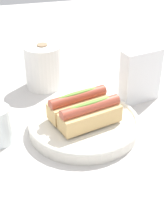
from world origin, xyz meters
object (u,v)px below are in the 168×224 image
Objects in this scene: hotdog_back at (78,104)px; napkin_box at (140,76)px; serving_bowl at (84,124)px; hotdog_front at (90,115)px; paper_towel_roll at (44,66)px.

napkin_box is at bearing 21.20° from hotdog_back.
serving_bowl is 1.74× the size of hotdog_back.
hotdog_back is at bearing 106.66° from serving_bowl.
paper_towel_roll reaches higher than hotdog_front.
serving_bowl is 0.05m from hotdog_back.
napkin_box reaches higher than paper_towel_roll.
hotdog_front is at bearing -77.68° from paper_towel_roll.
napkin_box is (0.19, 0.10, 0.06)m from serving_bowl.
paper_towel_roll is (-0.05, 0.23, 0.01)m from hotdog_back.
paper_towel_roll is at bearing 101.86° from serving_bowl.
hotdog_front is 0.29m from paper_towel_roll.
serving_bowl is 1.74× the size of hotdog_front.
napkin_box is at bearing -32.23° from paper_towel_roll.
hotdog_front is at bearing -155.99° from napkin_box.
paper_towel_roll reaches higher than hotdog_back.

